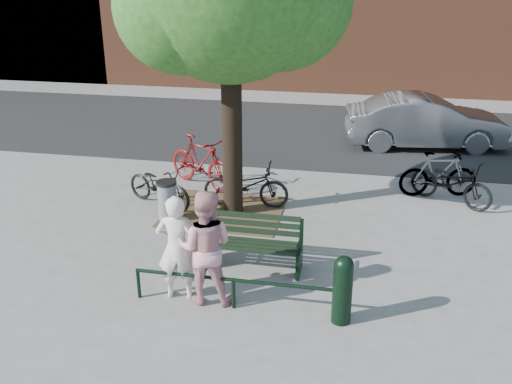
% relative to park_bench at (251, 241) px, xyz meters
% --- Properties ---
extents(ground, '(90.00, 90.00, 0.00)m').
position_rel_park_bench_xyz_m(ground, '(0.00, -0.08, -0.48)').
color(ground, gray).
rests_on(ground, ground).
extents(dirt_pit, '(2.40, 2.00, 0.02)m').
position_rel_park_bench_xyz_m(dirt_pit, '(-1.00, 2.12, -0.47)').
color(dirt_pit, brown).
rests_on(dirt_pit, ground).
extents(road, '(40.00, 7.00, 0.01)m').
position_rel_park_bench_xyz_m(road, '(0.00, 8.42, -0.47)').
color(road, black).
rests_on(road, ground).
extents(park_bench, '(1.74, 0.54, 0.97)m').
position_rel_park_bench_xyz_m(park_bench, '(0.00, 0.00, 0.00)').
color(park_bench, black).
rests_on(park_bench, ground).
extents(guard_railing, '(3.06, 0.06, 0.51)m').
position_rel_park_bench_xyz_m(guard_railing, '(0.00, -1.28, -0.08)').
color(guard_railing, black).
rests_on(guard_railing, ground).
extents(person_left, '(0.67, 0.49, 1.69)m').
position_rel_park_bench_xyz_m(person_left, '(-0.90, -1.13, 0.37)').
color(person_left, silver).
rests_on(person_left, ground).
extents(person_right, '(0.94, 0.76, 1.80)m').
position_rel_park_bench_xyz_m(person_right, '(-0.46, -1.13, 0.42)').
color(person_right, '#D19092').
rests_on(person_right, ground).
extents(bollard, '(0.28, 0.28, 1.06)m').
position_rel_park_bench_xyz_m(bollard, '(1.60, -1.32, 0.09)').
color(bollard, black).
rests_on(bollard, ground).
extents(litter_bin, '(0.41, 0.41, 0.84)m').
position_rel_park_bench_xyz_m(litter_bin, '(-2.00, 1.51, -0.06)').
color(litter_bin, gray).
rests_on(litter_bin, ground).
extents(bicycle_a, '(1.80, 1.25, 0.90)m').
position_rel_park_bench_xyz_m(bicycle_a, '(-2.42, 2.22, -0.03)').
color(bicycle_a, black).
rests_on(bicycle_a, ground).
extents(bicycle_b, '(1.99, 1.52, 1.20)m').
position_rel_park_bench_xyz_m(bicycle_b, '(-1.86, 3.43, 0.12)').
color(bicycle_b, '#5B0D0D').
rests_on(bicycle_b, ground).
extents(bicycle_c, '(1.83, 0.67, 0.95)m').
position_rel_park_bench_xyz_m(bicycle_c, '(-0.61, 2.52, -0.00)').
color(bicycle_c, black).
rests_on(bicycle_c, ground).
extents(bicycle_d, '(1.77, 0.82, 1.02)m').
position_rel_park_bench_xyz_m(bicycle_d, '(3.41, 3.86, 0.03)').
color(bicycle_d, gray).
rests_on(bicycle_d, ground).
extents(bicycle_e, '(1.89, 1.51, 0.96)m').
position_rel_park_bench_xyz_m(bicycle_e, '(3.65, 3.50, 0.00)').
color(bicycle_e, black).
rests_on(bicycle_e, ground).
extents(parked_car, '(4.51, 2.07, 1.43)m').
position_rel_park_bench_xyz_m(parked_car, '(3.41, 7.54, 0.24)').
color(parked_car, slate).
rests_on(parked_car, ground).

